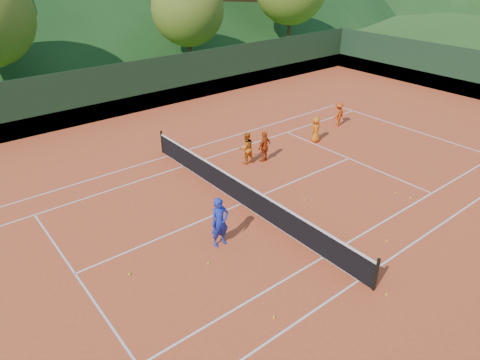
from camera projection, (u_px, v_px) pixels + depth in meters
ground at (242, 204)px, 16.29m from camera, size 400.00×400.00×0.00m
clay_court at (242, 204)px, 16.29m from camera, size 40.00×24.00×0.02m
coach at (220, 222)px, 13.64m from camera, size 0.66×0.46×1.73m
student_a at (246, 148)px, 19.05m from camera, size 0.78×0.64×1.48m
student_b at (264, 146)px, 19.24m from camera, size 0.90×0.53×1.44m
student_c at (316, 129)px, 21.23m from camera, size 0.69×0.51×1.31m
student_d at (339, 114)px, 23.16m from camera, size 0.90×0.59×1.32m
tennis_ball_4 at (274, 317)px, 11.21m from camera, size 0.07×0.07×0.07m
tennis_ball_5 at (305, 200)px, 16.45m from camera, size 0.07×0.07×0.07m
tennis_ball_6 at (411, 198)px, 16.59m from camera, size 0.07×0.07×0.07m
tennis_ball_8 at (130, 274)px, 12.71m from camera, size 0.07×0.07×0.07m
tennis_ball_9 at (387, 241)px, 14.16m from camera, size 0.07×0.07×0.07m
tennis_ball_10 at (387, 294)px, 11.95m from camera, size 0.07×0.07×0.07m
tennis_ball_12 at (208, 263)px, 13.15m from camera, size 0.07×0.07×0.07m
tennis_ball_15 at (396, 193)px, 16.95m from camera, size 0.07×0.07×0.07m
court_lines at (242, 204)px, 16.28m from camera, size 23.83×11.03×0.00m
tennis_net at (242, 192)px, 16.05m from camera, size 0.10×12.07×1.10m
perimeter_fence at (242, 175)px, 15.69m from camera, size 40.40×24.24×3.00m
tree_c at (188, 9)px, 32.67m from camera, size 5.60×5.60×7.35m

